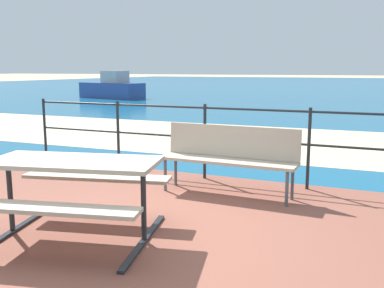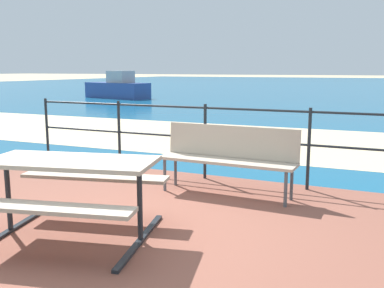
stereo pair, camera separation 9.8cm
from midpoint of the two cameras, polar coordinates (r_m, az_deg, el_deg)
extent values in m
plane|color=tan|center=(4.42, -10.74, -12.21)|extent=(240.00, 240.00, 0.00)
cube|color=brown|center=(4.41, -10.75, -11.85)|extent=(6.40, 5.20, 0.06)
cube|color=#145B84|center=(43.48, 20.30, 7.03)|extent=(90.00, 90.00, 0.01)
cube|color=beige|center=(10.23, 9.77, 0.43)|extent=(54.06, 5.54, 0.01)
cube|color=tan|center=(4.20, -15.93, -2.27)|extent=(1.69, 1.03, 0.04)
cube|color=tan|center=(3.81, -19.27, -7.98)|extent=(1.60, 0.61, 0.04)
cube|color=tan|center=(4.73, -12.96, -4.24)|extent=(1.60, 0.61, 0.04)
cylinder|color=#1E2328|center=(4.61, -23.27, -6.34)|extent=(0.06, 0.06, 0.74)
cube|color=#1E2328|center=(4.71, -22.97, -10.46)|extent=(0.36, 1.31, 0.03)
cylinder|color=#1E2328|center=(4.05, -7.05, -7.79)|extent=(0.06, 0.06, 0.74)
cube|color=#1E2328|center=(4.17, -6.95, -12.42)|extent=(0.36, 1.31, 0.03)
cube|color=tan|center=(5.49, 4.07, -2.22)|extent=(1.77, 0.45, 0.04)
cube|color=tan|center=(5.62, 4.75, 0.35)|extent=(1.76, 0.10, 0.41)
cylinder|color=#4C5156|center=(5.74, -4.01, -3.97)|extent=(0.04, 0.04, 0.44)
cylinder|color=#4C5156|center=(5.99, -2.62, -3.36)|extent=(0.04, 0.04, 0.44)
cylinder|color=#4C5156|center=(5.18, 11.79, -5.67)|extent=(0.04, 0.04, 0.44)
cylinder|color=#4C5156|center=(5.46, 12.51, -4.89)|extent=(0.04, 0.04, 0.44)
cylinder|color=#1E2328|center=(7.89, -19.05, 1.69)|extent=(0.04, 0.04, 1.09)
cylinder|color=#1E2328|center=(6.99, -10.04, 1.10)|extent=(0.04, 0.04, 1.09)
cylinder|color=#1E2328|center=(6.31, 1.24, 0.32)|extent=(0.04, 0.04, 1.09)
cylinder|color=#1E2328|center=(5.93, 14.58, -0.62)|extent=(0.04, 0.04, 1.09)
cylinder|color=#1E2328|center=(6.25, 1.26, 4.77)|extent=(5.90, 0.03, 0.03)
cylinder|color=#1E2328|center=(6.30, 1.24, 0.81)|extent=(5.90, 0.03, 0.03)
cube|color=#2D478C|center=(25.30, -10.60, 6.91)|extent=(4.27, 2.28, 0.87)
cube|color=#A5A8AD|center=(25.05, -10.18, 8.65)|extent=(1.51, 1.29, 0.66)
cone|color=#2D478C|center=(27.04, -13.89, 6.97)|extent=(0.68, 0.88, 0.79)
camera|label=1|loc=(0.05, -90.46, -0.08)|focal=40.72mm
camera|label=2|loc=(0.05, 89.54, 0.08)|focal=40.72mm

